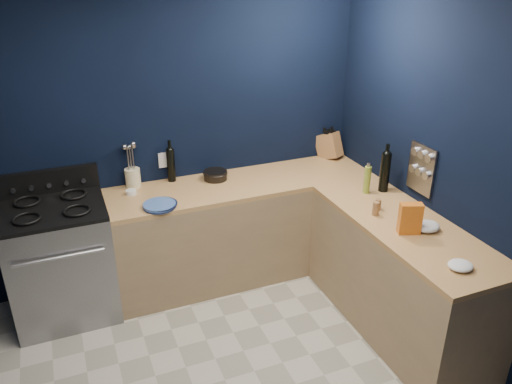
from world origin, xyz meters
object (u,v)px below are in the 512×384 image
plate_stack (159,205)px  utensil_crock (133,178)px  knife_block (329,145)px  crouton_bag (410,219)px  gas_range (62,263)px

plate_stack → utensil_crock: 0.49m
knife_block → crouton_bag: (-0.22, -1.52, -0.00)m
utensil_crock → crouton_bag: crouton_bag is taller
utensil_crock → crouton_bag: 2.24m
gas_range → utensil_crock: size_ratio=5.78×
gas_range → knife_block: (2.51, 0.26, 0.56)m
plate_stack → crouton_bag: crouton_bag is taller
utensil_crock → knife_block: size_ratio=0.68×
gas_range → plate_stack: (0.77, -0.20, 0.46)m
knife_block → crouton_bag: size_ratio=1.04×
gas_range → crouton_bag: (2.29, -1.25, 0.55)m
utensil_crock → gas_range: bearing=-157.5°
plate_stack → knife_block: size_ratio=1.08×
plate_stack → knife_block: knife_block is taller
gas_range → plate_stack: bearing=-14.5°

